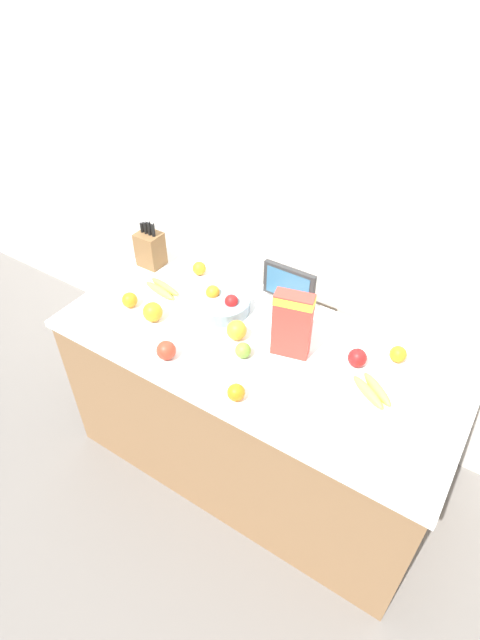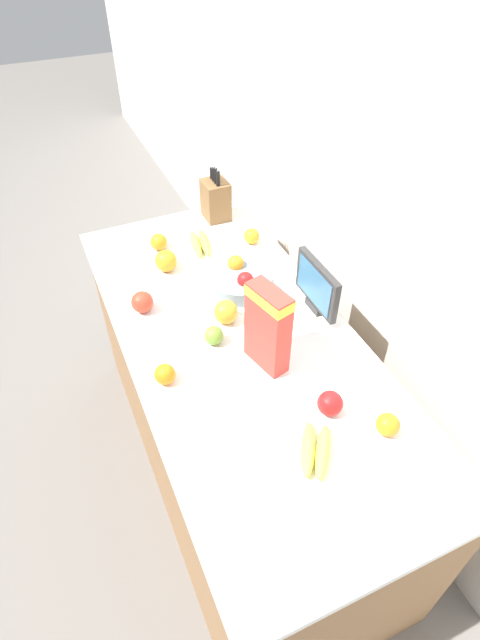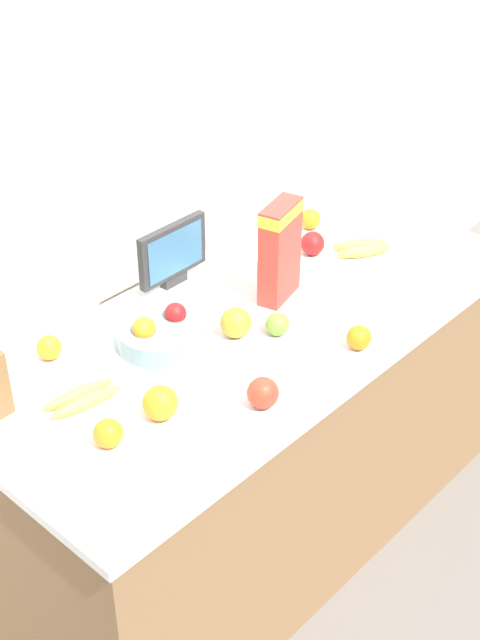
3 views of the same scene
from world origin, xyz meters
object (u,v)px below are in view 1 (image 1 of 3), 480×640
(small_monitor, at_px, (289,285))
(orange_back_center, at_px, (237,330))
(cereal_box, at_px, (292,322))
(banana_bunch_left, at_px, (372,390))
(orange_mid_right, at_px, (199,268))
(orange_front_center, at_px, (130,300))
(orange_by_cereal, at_px, (236,392))
(orange_front_left, at_px, (398,354))
(apple_near_bananas, at_px, (357,358))
(apple_middle, at_px, (243,350))
(orange_mid_left, at_px, (153,312))
(banana_bunch_right, at_px, (162,289))
(fruit_bowl, at_px, (222,303))
(knife_block, at_px, (150,249))
(apple_by_knife_block, at_px, (166,350))

(small_monitor, xyz_separation_m, orange_back_center, (-0.07, -0.32, -0.07))
(cereal_box, distance_m, banana_bunch_left, 0.40)
(small_monitor, relative_size, orange_mid_right, 3.68)
(small_monitor, relative_size, orange_front_center, 3.49)
(orange_by_cereal, height_order, orange_front_left, same)
(banana_bunch_left, distance_m, orange_front_center, 1.15)
(apple_near_bananas, bearing_deg, apple_middle, -153.10)
(apple_middle, height_order, orange_mid_left, orange_mid_left)
(orange_mid_left, relative_size, orange_by_cereal, 1.30)
(banana_bunch_right, bearing_deg, cereal_box, -2.73)
(banana_bunch_left, bearing_deg, orange_mid_right, 164.76)
(orange_mid_left, bearing_deg, cereal_box, 13.52)
(apple_middle, distance_m, orange_mid_right, 0.63)
(small_monitor, distance_m, fruit_bowl, 0.32)
(banana_bunch_right, xyz_separation_m, apple_middle, (0.57, -0.16, 0.02))
(orange_mid_right, height_order, orange_front_center, orange_front_center)
(banana_bunch_left, height_order, orange_back_center, orange_back_center)
(orange_front_center, bearing_deg, apple_near_bananas, 11.81)
(banana_bunch_left, height_order, orange_front_center, orange_front_center)
(banana_bunch_left, xyz_separation_m, orange_by_cereal, (-0.43, -0.30, 0.01))
(banana_bunch_right, bearing_deg, apple_near_bananas, 2.89)
(cereal_box, xyz_separation_m, orange_mid_right, (-0.65, 0.25, -0.13))
(banana_bunch_left, relative_size, orange_mid_right, 2.86)
(banana_bunch_right, xyz_separation_m, orange_by_cereal, (0.67, -0.37, 0.02))
(small_monitor, bearing_deg, orange_front_left, -8.27)
(apple_middle, xyz_separation_m, orange_front_left, (0.55, 0.32, 0.00))
(apple_middle, bearing_deg, small_monitor, 91.79)
(cereal_box, relative_size, orange_by_cereal, 4.39)
(fruit_bowl, bearing_deg, banana_bunch_left, -8.20)
(orange_mid_right, bearing_deg, apple_middle, -36.87)
(fruit_bowl, height_order, orange_mid_left, fruit_bowl)
(small_monitor, height_order, orange_front_center, small_monitor)
(apple_near_bananas, distance_m, orange_back_center, 0.52)
(knife_block, xyz_separation_m, apple_by_knife_block, (0.50, -0.49, -0.05))
(cereal_box, bearing_deg, orange_back_center, 176.75)
(apple_near_bananas, relative_size, orange_mid_left, 0.87)
(banana_bunch_right, xyz_separation_m, orange_front_left, (1.11, 0.16, 0.02))
(fruit_bowl, height_order, banana_bunch_right, fruit_bowl)
(orange_by_cereal, bearing_deg, orange_front_center, 164.44)
(orange_mid_left, relative_size, orange_front_center, 1.23)
(knife_block, height_order, apple_near_bananas, knife_block)
(cereal_box, height_order, orange_front_center, cereal_box)
(orange_back_center, relative_size, orange_front_center, 1.21)
(small_monitor, distance_m, orange_by_cereal, 0.63)
(small_monitor, height_order, fruit_bowl, small_monitor)
(fruit_bowl, height_order, apple_near_bananas, fruit_bowl)
(orange_back_center, bearing_deg, knife_block, 160.95)
(orange_back_center, bearing_deg, orange_front_left, 21.16)
(fruit_bowl, bearing_deg, orange_mid_right, 146.48)
(orange_back_center, height_order, orange_by_cereal, orange_back_center)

